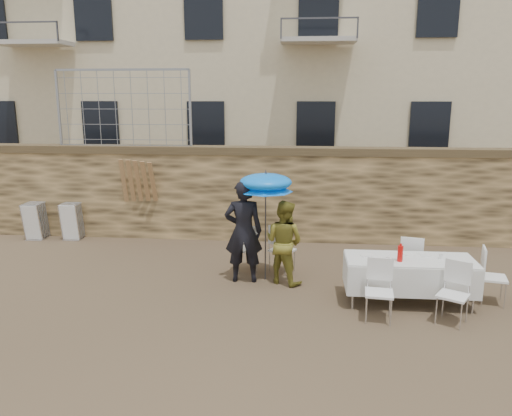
# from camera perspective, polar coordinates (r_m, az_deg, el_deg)

# --- Properties ---
(ground) EXTENTS (80.00, 80.00, 0.00)m
(ground) POSITION_cam_1_polar(r_m,az_deg,el_deg) (7.59, -4.66, -14.03)
(ground) COLOR brown
(ground) RESTS_ON ground
(stone_wall) EXTENTS (13.00, 0.50, 2.20)m
(stone_wall) POSITION_cam_1_polar(r_m,az_deg,el_deg) (11.96, -0.69, 1.59)
(stone_wall) COLOR olive
(stone_wall) RESTS_ON ground
(chain_link_fence) EXTENTS (3.20, 0.06, 1.80)m
(chain_link_fence) POSITION_cam_1_polar(r_m,az_deg,el_deg) (12.41, -14.89, 10.88)
(chain_link_fence) COLOR gray
(chain_link_fence) RESTS_ON stone_wall
(man_suit) EXTENTS (0.74, 0.52, 1.93)m
(man_suit) POSITION_cam_1_polar(r_m,az_deg,el_deg) (9.21, -1.44, -2.70)
(man_suit) COLOR black
(man_suit) RESTS_ON ground
(woman_dress) EXTENTS (0.95, 0.89, 1.56)m
(woman_dress) POSITION_cam_1_polar(r_m,az_deg,el_deg) (9.21, 3.22, -3.90)
(woman_dress) COLOR #A69B32
(woman_dress) RESTS_ON ground
(umbrella) EXTENTS (1.00, 1.00, 1.93)m
(umbrella) POSITION_cam_1_polar(r_m,az_deg,el_deg) (9.08, 1.11, 2.57)
(umbrella) COLOR #3F3F44
(umbrella) RESTS_ON ground
(couple_chair_left) EXTENTS (0.57, 0.57, 0.96)m
(couple_chair_left) POSITION_cam_1_polar(r_m,az_deg,el_deg) (9.87, -1.06, -4.55)
(couple_chair_left) COLOR white
(couple_chair_left) RESTS_ON ground
(couple_chair_right) EXTENTS (0.66, 0.66, 0.96)m
(couple_chair_right) POSITION_cam_1_polar(r_m,az_deg,el_deg) (9.82, 3.02, -4.66)
(couple_chair_right) COLOR white
(couple_chair_right) RESTS_ON ground
(banquet_table) EXTENTS (2.10, 0.85, 0.78)m
(banquet_table) POSITION_cam_1_polar(r_m,az_deg,el_deg) (8.70, 17.20, -5.83)
(banquet_table) COLOR silver
(banquet_table) RESTS_ON ground
(soda_bottle) EXTENTS (0.09, 0.09, 0.26)m
(soda_bottle) POSITION_cam_1_polar(r_m,az_deg,el_deg) (8.46, 16.15, -5.03)
(soda_bottle) COLOR red
(soda_bottle) RESTS_ON banquet_table
(table_chair_front_left) EXTENTS (0.53, 0.53, 0.96)m
(table_chair_front_left) POSITION_cam_1_polar(r_m,az_deg,el_deg) (7.98, 13.91, -9.24)
(table_chair_front_left) COLOR white
(table_chair_front_left) RESTS_ON ground
(table_chair_front_right) EXTENTS (0.66, 0.66, 0.96)m
(table_chair_front_right) POSITION_cam_1_polar(r_m,az_deg,el_deg) (8.22, 21.60, -9.12)
(table_chair_front_right) COLOR white
(table_chair_front_right) RESTS_ON ground
(table_chair_back) EXTENTS (0.58, 0.58, 0.96)m
(table_chair_back) POSITION_cam_1_polar(r_m,az_deg,el_deg) (9.56, 17.31, -5.74)
(table_chair_back) COLOR white
(table_chair_back) RESTS_ON ground
(table_chair_side) EXTENTS (0.57, 0.57, 0.96)m
(table_chair_side) POSITION_cam_1_polar(r_m,az_deg,el_deg) (9.26, 25.53, -7.03)
(table_chair_side) COLOR white
(table_chair_side) RESTS_ON ground
(chair_stack_left) EXTENTS (0.46, 0.55, 0.92)m
(chair_stack_left) POSITION_cam_1_polar(r_m,az_deg,el_deg) (13.35, -23.49, -1.12)
(chair_stack_left) COLOR white
(chair_stack_left) RESTS_ON ground
(chair_stack_right) EXTENTS (0.46, 0.47, 0.92)m
(chair_stack_right) POSITION_cam_1_polar(r_m,az_deg,el_deg) (12.94, -19.99, -1.24)
(chair_stack_right) COLOR white
(chair_stack_right) RESTS_ON ground
(wood_planks) EXTENTS (0.70, 0.20, 2.00)m
(wood_planks) POSITION_cam_1_polar(r_m,az_deg,el_deg) (12.30, -13.27, 1.08)
(wood_planks) COLOR #A37749
(wood_planks) RESTS_ON ground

